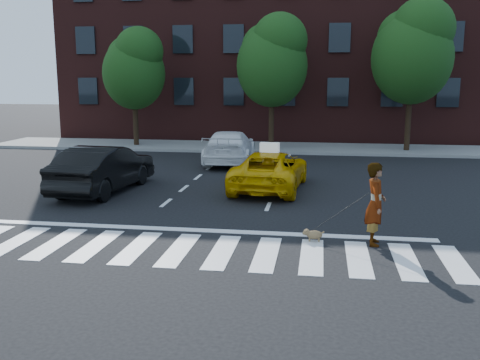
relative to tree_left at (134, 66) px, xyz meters
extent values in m
plane|color=black|center=(6.97, -17.00, -4.44)|extent=(120.00, 120.00, 0.00)
cube|color=silver|center=(6.97, -17.00, -4.43)|extent=(13.00, 2.40, 0.01)
cube|color=silver|center=(6.97, -15.40, -4.43)|extent=(12.00, 0.30, 0.01)
cube|color=slate|center=(6.97, 0.50, -4.37)|extent=(30.00, 4.00, 0.15)
cube|color=#401917|center=(6.97, 8.00, 1.56)|extent=(26.00, 10.00, 12.00)
cylinder|color=black|center=(-0.03, 0.00, -2.82)|extent=(0.28, 0.28, 3.25)
ellipsoid|color=#1A3B10|center=(-0.03, 0.00, -0.41)|extent=(3.38, 3.38, 3.89)
sphere|color=#1A3B10|center=(0.37, -0.20, 0.76)|extent=(2.60, 2.60, 2.60)
sphere|color=#1A3B10|center=(-0.38, 0.25, 0.43)|extent=(2.34, 2.34, 2.34)
cylinder|color=black|center=(7.47, 0.00, -2.67)|extent=(0.28, 0.28, 3.55)
ellipsoid|color=#1A3B10|center=(7.47, 0.00, -0.04)|extent=(3.69, 3.69, 4.25)
sphere|color=#1A3B10|center=(7.87, -0.20, 1.24)|extent=(2.84, 2.84, 2.84)
sphere|color=#1A3B10|center=(7.12, 0.25, 0.88)|extent=(2.56, 2.56, 2.56)
cylinder|color=black|center=(14.47, 0.00, -2.52)|extent=(0.28, 0.28, 3.85)
ellipsoid|color=#1A3B10|center=(14.47, 0.00, 0.33)|extent=(4.00, 4.00, 4.60)
sphere|color=#1A3B10|center=(14.87, -0.20, 1.72)|extent=(3.08, 3.08, 3.08)
sphere|color=#1A3B10|center=(14.12, 0.25, 1.33)|extent=(2.77, 2.77, 2.77)
imported|color=#D59E04|center=(8.37, -10.00, -3.77)|extent=(2.56, 4.95, 1.33)
imported|color=black|center=(2.80, -11.28, -3.65)|extent=(2.10, 4.95, 1.59)
imported|color=white|center=(6.00, -4.57, -3.71)|extent=(2.34, 5.17, 1.47)
imported|color=#999999|center=(11.38, -15.90, -3.47)|extent=(0.48, 0.72, 1.94)
ellipsoid|color=#896346|center=(10.00, -15.90, -4.27)|extent=(0.38, 0.20, 0.21)
sphere|color=#896346|center=(9.82, -15.90, -4.22)|extent=(0.16, 0.16, 0.16)
sphere|color=#896346|center=(9.75, -15.90, -4.25)|extent=(0.07, 0.07, 0.07)
cylinder|color=#896346|center=(10.19, -15.90, -4.22)|extent=(0.11, 0.03, 0.09)
sphere|color=#896346|center=(9.82, -15.85, -4.17)|extent=(0.06, 0.06, 0.06)
sphere|color=#896346|center=(9.82, -15.95, -4.17)|extent=(0.06, 0.06, 0.06)
cylinder|color=#896346|center=(9.89, -15.94, -4.39)|extent=(0.04, 0.04, 0.10)
cylinder|color=#896346|center=(9.89, -15.85, -4.39)|extent=(0.04, 0.04, 0.10)
cylinder|color=#896346|center=(10.11, -15.94, -4.39)|extent=(0.04, 0.04, 0.10)
cylinder|color=#896346|center=(10.11, -15.85, -4.39)|extent=(0.04, 0.04, 0.10)
cube|color=white|center=(8.37, -10.20, -2.95)|extent=(0.67, 0.33, 0.32)
camera|label=1|loc=(10.09, -28.28, -0.56)|focal=40.00mm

